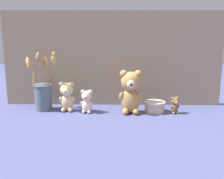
% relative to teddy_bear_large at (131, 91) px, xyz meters
% --- Properties ---
extents(ground_plane, '(4.00, 4.00, 0.00)m').
position_rel_teddy_bear_large_xyz_m(ground_plane, '(-0.10, 0.00, -0.12)').
color(ground_plane, '#4C5184').
extents(backdrop_wall, '(1.28, 0.02, 0.55)m').
position_rel_teddy_bear_large_xyz_m(backdrop_wall, '(-0.10, 0.17, 0.15)').
color(backdrop_wall, gray).
rests_on(backdrop_wall, ground).
extents(teddy_bear_large, '(0.13, 0.12, 0.24)m').
position_rel_teddy_bear_large_xyz_m(teddy_bear_large, '(0.00, 0.00, 0.00)').
color(teddy_bear_large, tan).
rests_on(teddy_bear_large, ground).
extents(teddy_bear_medium, '(0.09, 0.08, 0.17)m').
position_rel_teddy_bear_large_xyz_m(teddy_bear_medium, '(-0.35, 0.03, -0.04)').
color(teddy_bear_medium, '#DBBC84').
rests_on(teddy_bear_medium, ground).
extents(teddy_bear_small, '(0.07, 0.06, 0.13)m').
position_rel_teddy_bear_large_xyz_m(teddy_bear_small, '(-0.24, -0.00, -0.06)').
color(teddy_bear_small, beige).
rests_on(teddy_bear_small, ground).
extents(teddy_bear_tiny, '(0.05, 0.05, 0.09)m').
position_rel_teddy_bear_large_xyz_m(teddy_bear_tiny, '(0.24, -0.00, -0.07)').
color(teddy_bear_tiny, olive).
rests_on(teddy_bear_tiny, ground).
extents(flower_vase, '(0.18, 0.12, 0.33)m').
position_rel_teddy_bear_large_xyz_m(flower_vase, '(-0.49, 0.05, -0.02)').
color(flower_vase, slate).
rests_on(flower_vase, ground).
extents(decorative_tin_tall, '(0.12, 0.12, 0.06)m').
position_rel_teddy_bear_large_xyz_m(decorative_tin_tall, '(0.13, 0.02, -0.09)').
color(decorative_tin_tall, beige).
rests_on(decorative_tin_tall, ground).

